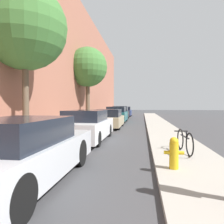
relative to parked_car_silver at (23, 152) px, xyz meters
The scene contains 14 objects.
ground_plane 10.57m from the parked_car_silver, 85.31° to the left, with size 120.00×120.00×0.00m, color #3D3D3F.
sidewalk_left 10.73m from the parked_car_silver, 100.96° to the left, with size 2.00×52.00×0.12m.
sidewalk_right 11.19m from the parked_car_silver, 70.31° to the left, with size 2.00×52.00×0.12m.
building_facade_left 12.05m from the parked_car_silver, 107.85° to the left, with size 0.70×52.00×10.92m.
parked_car_silver is the anchor object (origin of this frame).
parked_car_white 5.43m from the parked_car_silver, 90.91° to the left, with size 1.77×4.60×1.41m.
parked_car_champagne 11.05m from the parked_car_silver, 89.62° to the left, with size 1.81×4.09×1.35m.
parked_car_teal 16.06m from the parked_car_silver, 90.03° to the left, with size 1.88×3.90×1.50m.
parked_car_black 21.03m from the parked_car_silver, 90.37° to the left, with size 1.86×4.38×1.53m.
parked_car_navy 26.78m from the parked_car_silver, 90.24° to the left, with size 1.88×3.96×1.44m.
street_tree_near 6.23m from the parked_car_silver, 119.66° to the left, with size 3.44×3.44×6.39m.
street_tree_far 14.67m from the parked_car_silver, 99.33° to the left, with size 3.41×3.41×6.53m.
fire_hydrant 3.39m from the parked_car_silver, 19.52° to the left, with size 0.47×0.21×0.76m.
bicycle 4.80m from the parked_car_silver, 37.95° to the left, with size 0.44×1.73×0.71m.
Camera 1 is at (1.57, 1.48, 1.63)m, focal length 33.81 mm.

